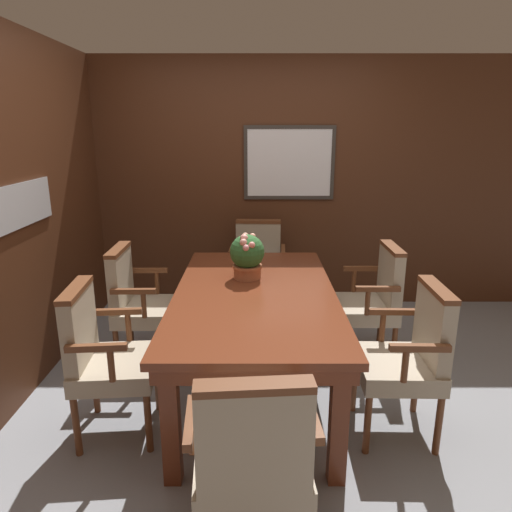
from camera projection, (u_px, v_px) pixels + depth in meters
name	position (u px, v px, depth m)	size (l,w,h in m)	color
ground_plane	(261.00, 394.00, 3.18)	(14.00, 14.00, 0.00)	gray
wall_back	(260.00, 186.00, 4.56)	(7.20, 0.08, 2.45)	#4C2816
wall_left	(2.00, 221.00, 2.85)	(0.08, 7.20, 2.45)	#4C2816
dining_table	(256.00, 304.00, 3.06)	(1.06, 1.94, 0.74)	maroon
chair_right_near	(411.00, 353.00, 2.66)	(0.47, 0.53, 0.94)	brown
chair_head_near	(253.00, 458.00, 1.81)	(0.54, 0.49, 0.94)	brown
chair_left_far	(139.00, 300.00, 3.48)	(0.47, 0.53, 0.94)	brown
chair_head_far	(259.00, 264.00, 4.38)	(0.54, 0.48, 0.94)	brown
chair_right_far	(374.00, 297.00, 3.53)	(0.46, 0.52, 0.94)	brown
chair_left_near	(104.00, 353.00, 2.66)	(0.50, 0.55, 0.94)	brown
potted_plant	(248.00, 256.00, 3.25)	(0.25, 0.25, 0.33)	#B2603D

